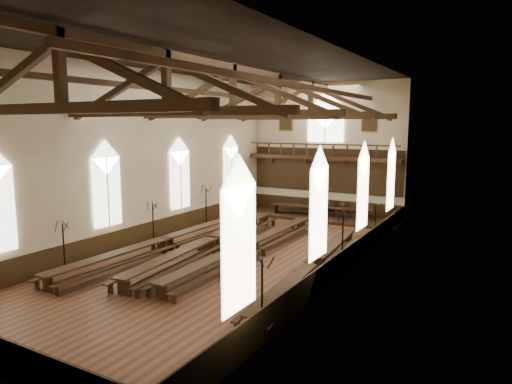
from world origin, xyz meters
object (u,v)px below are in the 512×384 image
high_table (320,208)px  candelabrum_left_far (206,214)px  candelabrum_right_far (375,229)px  candelabrum_left_near (64,257)px  dais (320,217)px  refectory_row_d (313,264)px  refectory_row_a (165,241)px  refectory_row_b (212,241)px  candelabrum_right_near (262,309)px  candelabrum_right_mid (342,250)px  candelabrum_left_mid (153,231)px  refectory_row_c (249,246)px

high_table → candelabrum_left_far: size_ratio=2.69×
candelabrum_right_far → candelabrum_left_near: bearing=-130.4°
dais → candelabrum_left_near: (-5.87, -17.49, 0.64)m
refectory_row_d → candelabrum_right_far: candelabrum_right_far is taller
refectory_row_a → refectory_row_b: size_ratio=0.99×
dais → candelabrum_left_far: size_ratio=4.05×
dais → candelabrum_left_near: candelabrum_left_near is taller
high_table → candelabrum_right_near: (5.23, -18.42, 0.01)m
high_table → candelabrum_right_far: bearing=-40.3°
candelabrum_right_mid → candelabrum_left_mid: bearing=-174.5°
candelabrum_right_mid → dais: bearing=116.8°
candelabrum_left_mid → candelabrum_right_near: (11.10, -7.00, 0.06)m
refectory_row_a → candelabrum_left_mid: candelabrum_left_mid is taller
candelabrum_left_near → candelabrum_left_far: 11.34m
candelabrum_right_near → refectory_row_b: bearing=134.5°
refectory_row_c → candelabrum_left_mid: candelabrum_left_mid is taller
refectory_row_c → candelabrum_right_far: 8.16m
high_table → candelabrum_left_near: bearing=-108.6°
refectory_row_d → candelabrum_left_far: (-10.31, 5.90, 0.35)m
high_table → candelabrum_right_mid: (5.23, -10.34, 0.06)m
refectory_row_c → refectory_row_d: (4.10, -1.08, -0.06)m
refectory_row_a → refectory_row_c: bearing=18.8°
refectory_row_d → candelabrum_left_mid: (-10.31, 0.63, 0.25)m
candelabrum_left_mid → candelabrum_right_far: (11.10, 6.98, -0.04)m
high_table → candelabrum_right_far: 6.86m
refectory_row_d → high_table: size_ratio=1.83×
refectory_row_a → candelabrum_right_mid: bearing=12.9°
candelabrum_left_near → candelabrum_left_far: candelabrum_left_far is taller
refectory_row_b → dais: (1.93, 11.13, -0.50)m
refectory_row_b → candelabrum_left_far: size_ratio=5.40×
refectory_row_c → high_table: 10.97m
refectory_row_b → candelabrum_right_far: 9.80m
refectory_row_c → refectory_row_d: refectory_row_c is taller
candelabrum_left_near → refectory_row_c: bearing=46.4°
high_table → candelabrum_left_near: candelabrum_left_near is taller
dais → candelabrum_left_mid: size_ratio=4.62×
refectory_row_c → refectory_row_b: bearing=-176.0°
refectory_row_d → candelabrum_right_far: (0.79, 7.62, 0.21)m
refectory_row_c → candelabrum_left_near: candelabrum_left_near is taller
refectory_row_a → refectory_row_d: refectory_row_a is taller
refectory_row_a → candelabrum_left_near: candelabrum_left_near is taller
refectory_row_d → candelabrum_left_far: bearing=150.2°
refectory_row_a → candelabrum_left_far: bearing=105.9°
refectory_row_c → high_table: high_table is taller
high_table → candelabrum_left_mid: bearing=-117.2°
candelabrum_left_near → refectory_row_b: bearing=58.2°
refectory_row_c → candelabrum_left_mid: bearing=-175.9°
candelabrum_right_near → candelabrum_left_mid: bearing=147.8°
refectory_row_a → refectory_row_c: size_ratio=1.03×
dais → candelabrum_right_far: candelabrum_right_far is taller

